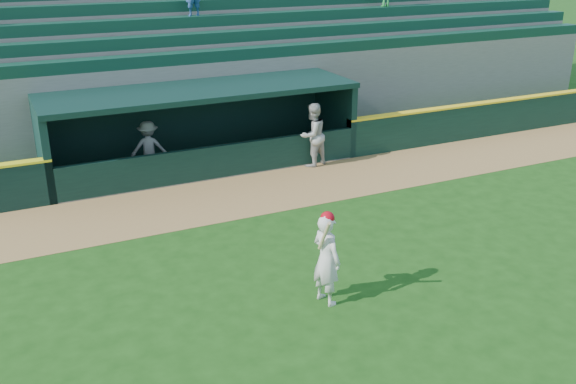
# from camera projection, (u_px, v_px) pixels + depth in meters

# --- Properties ---
(ground) EXTENTS (120.00, 120.00, 0.00)m
(ground) POSITION_uv_depth(u_px,v_px,m) (321.00, 275.00, 13.47)
(ground) COLOR #174110
(ground) RESTS_ON ground
(warning_track) EXTENTS (40.00, 3.00, 0.01)m
(warning_track) POSITION_uv_depth(u_px,v_px,m) (236.00, 196.00, 17.59)
(warning_track) COLOR olive
(warning_track) RESTS_ON ground
(field_wall_right) EXTENTS (15.50, 0.30, 1.20)m
(field_wall_right) POSITION_uv_depth(u_px,v_px,m) (530.00, 113.00, 23.66)
(field_wall_right) COLOR black
(field_wall_right) RESTS_ON ground
(wall_stripe_right) EXTENTS (15.50, 0.32, 0.06)m
(wall_stripe_right) POSITION_uv_depth(u_px,v_px,m) (532.00, 97.00, 23.43)
(wall_stripe_right) COLOR yellow
(wall_stripe_right) RESTS_ON field_wall_right
(dugout_player_front) EXTENTS (1.16, 1.03, 1.97)m
(dugout_player_front) POSITION_uv_depth(u_px,v_px,m) (313.00, 135.00, 19.66)
(dugout_player_front) COLOR #A9AAA4
(dugout_player_front) RESTS_ON ground
(dugout_player_inside) EXTENTS (1.17, 0.84, 1.63)m
(dugout_player_inside) POSITION_uv_depth(u_px,v_px,m) (149.00, 148.00, 19.02)
(dugout_player_inside) COLOR gray
(dugout_player_inside) RESTS_ON ground
(dugout) EXTENTS (9.40, 2.80, 2.46)m
(dugout) POSITION_uv_depth(u_px,v_px,m) (199.00, 122.00, 19.71)
(dugout) COLOR #62635E
(dugout) RESTS_ON ground
(stands) EXTENTS (34.50, 6.25, 7.51)m
(stands) POSITION_uv_depth(u_px,v_px,m) (157.00, 64.00, 23.16)
(stands) COLOR slate
(stands) RESTS_ON ground
(batter_at_plate) EXTENTS (0.59, 0.86, 1.91)m
(batter_at_plate) POSITION_uv_depth(u_px,v_px,m) (326.00, 258.00, 12.13)
(batter_at_plate) COLOR silver
(batter_at_plate) RESTS_ON ground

